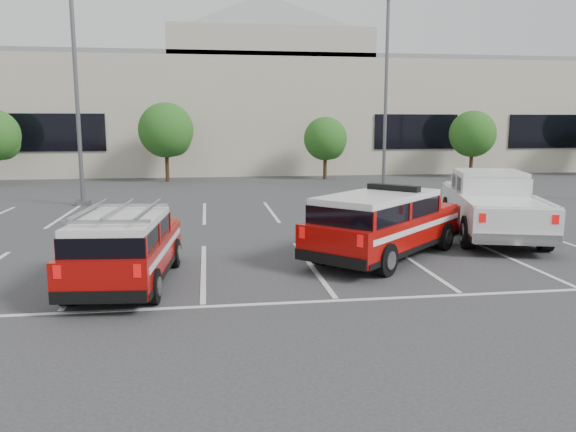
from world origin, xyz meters
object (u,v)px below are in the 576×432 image
Objects in this scene: white_pickup at (491,210)px; ladder_suv at (125,254)px; convention_building at (240,109)px; light_pole_left at (76,85)px; light_pole_mid at (386,93)px; fire_chief_suv at (384,229)px; tree_mid_right at (327,140)px; tree_right at (473,136)px; tree_mid_left at (168,132)px.

ladder_suv is (-10.84, -4.22, -0.09)m from white_pickup.
white_pickup is at bearing -77.68° from convention_building.
light_pole_left and light_pole_mid have the same top height.
convention_building is at bearing 139.31° from fire_chief_suv.
fire_chief_suv is 5.03m from white_pickup.
light_pole_left reaches higher than tree_mid_right.
tree_right is 25.12m from fire_chief_suv.
convention_building is 15.04× the size of tree_mid_right.
tree_right is 0.43× the size of light_pole_left.
convention_building reaches higher than light_pole_left.
tree_mid_right is at bearing 37.50° from light_pole_left.
tree_mid_left is at bearing 180.00° from tree_right.
convention_building is at bearing 118.85° from white_pickup.
ladder_suv is (3.61, -13.07, -4.47)m from light_pole_left.
tree_mid_left is 0.47× the size of light_pole_left.
tree_mid_left reaches higher than white_pickup.
tree_right is 20.87m from white_pickup.
tree_mid_left is 22.16m from white_pickup.
white_pickup is 11.63m from ladder_suv.
light_pole_left reaches higher than fire_chief_suv.
ladder_suv is at bearing -112.29° from tree_mid_right.
light_pole_left reaches higher than white_pickup.
light_pole_left is 1.00× the size of light_pole_mid.
white_pickup is (11.36, -18.90, -2.23)m from tree_mid_left.
light_pole_left is at bearing 165.04° from white_pickup.
light_pole_mid is (11.91, -6.05, 2.14)m from tree_mid_left.
tree_mid_left is 0.47× the size of light_pole_mid.
fire_chief_suv is (-3.00, -21.41, -1.72)m from tree_mid_right.
tree_mid_left is at bearing 153.91° from fire_chief_suv.
convention_building is 13.58× the size of tree_right.
light_pole_mid is at bearing 61.31° from ladder_suv.
white_pickup is at bearing -31.49° from light_pole_left.
light_pole_mid is at bearing -143.23° from tree_right.
tree_right is at bearing 54.90° from ladder_suv.
tree_right reaches higher than white_pickup.
light_pole_left is at bearing -165.07° from light_pole_mid.
light_pole_mid is 2.17× the size of ladder_suv.
convention_building is 5.86× the size of light_pole_mid.
tree_mid_right is 10.00m from tree_right.
tree_mid_right is at bearing 110.65° from white_pickup.
white_pickup is (4.36, 2.51, 0.02)m from fire_chief_suv.
light_pole_mid is 13.59m from white_pickup.
convention_building is 12.38× the size of tree_mid_left.
tree_right is 25.30m from light_pole_left.
fire_chief_suv is (7.00, -21.41, -2.25)m from tree_mid_left.
white_pickup is (-8.64, -18.90, -1.96)m from tree_right.
tree_mid_right is at bearing -180.00° from tree_right.
tree_mid_left reaches higher than ladder_suv.
ladder_suv is (-4.57, -32.94, -4.00)m from convention_building.
light_pole_left is 17.50m from white_pickup.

